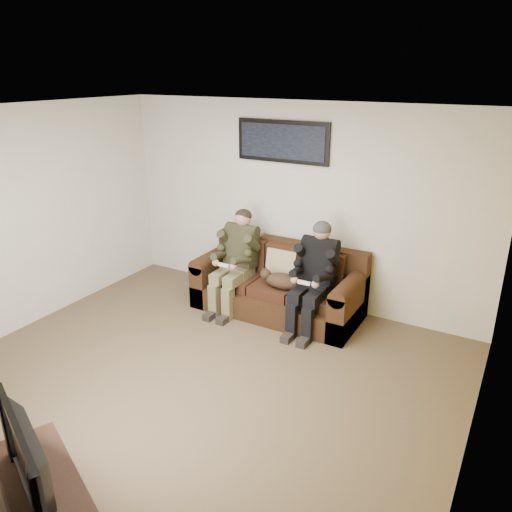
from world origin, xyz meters
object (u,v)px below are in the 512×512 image
Objects in this scene: person_left at (237,255)px; television at (40,456)px; cat at (281,280)px; framed_poster at (282,141)px; person_right at (315,271)px; sofa at (280,286)px.

person_left reaches higher than television.
framed_poster reaches higher than cat.
framed_poster is at bearing 58.85° from person_left.
sofa is at bearing 162.05° from person_right.
framed_poster is (-0.32, 0.61, 1.58)m from cat.
sofa is at bearing 119.23° from cat.
cat is 0.53× the size of framed_poster.
person_left is 1.28× the size of television.
television is at bearing -86.15° from sofa.
person_right is at bearing -37.33° from framed_poster.
sofa is 2.11× the size of television.
person_left is at bearing 176.27° from cat.
person_left is at bearing -179.98° from person_right.
cat is 1.72m from framed_poster.
person_right reaches higher than sofa.
television is (0.13, -3.56, 0.19)m from cat.
person_left is 1.94× the size of cat.
person_left is at bearing 126.91° from television.
person_right is at bearing -17.95° from sofa.
framed_poster reaches higher than television.
television is (-0.29, -3.60, -0.01)m from person_right.
framed_poster reaches higher than person_right.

